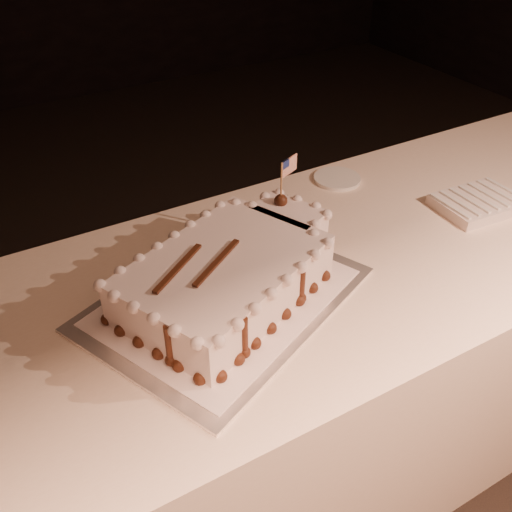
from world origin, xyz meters
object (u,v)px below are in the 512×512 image
cake_board (225,298)px  sheet_cake (233,271)px  banquet_table (316,363)px  side_plate (337,179)px  napkin_stack (478,203)px

cake_board → sheet_cake: (0.03, 0.01, 0.06)m
cake_board → sheet_cake: sheet_cake is taller
banquet_table → side_plate: 0.55m
banquet_table → side_plate: size_ratio=17.19×
sheet_cake → side_plate: bearing=30.6°
cake_board → side_plate: side_plate is taller
cake_board → sheet_cake: bearing=0.5°
sheet_cake → cake_board: bearing=-156.1°
sheet_cake → napkin_stack: bearing=-1.2°
cake_board → napkin_stack: size_ratio=2.47×
sheet_cake → napkin_stack: (0.76, -0.02, -0.05)m
cake_board → sheet_cake: 0.07m
banquet_table → cake_board: size_ratio=4.14×
cake_board → napkin_stack: bearing=-23.7°
banquet_table → side_plate: side_plate is taller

